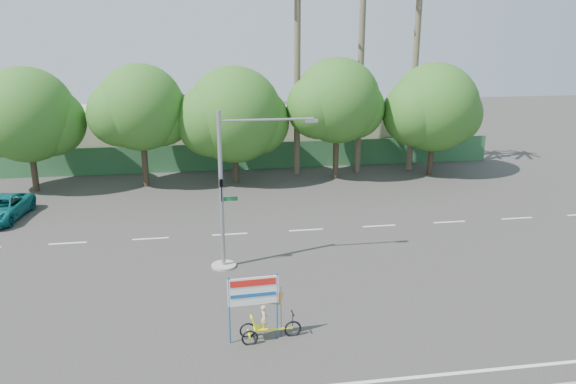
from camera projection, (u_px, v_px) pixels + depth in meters
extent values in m
plane|color=#33302D|center=(294.00, 304.00, 21.65)|extent=(120.00, 120.00, 0.00)
cube|color=#336B3D|center=(246.00, 156.00, 41.72)|extent=(38.00, 0.08, 2.00)
cube|color=beige|center=(114.00, 136.00, 44.20)|extent=(12.00, 8.00, 4.00)
cube|color=beige|center=(337.00, 132.00, 46.95)|extent=(14.00, 8.00, 3.60)
cylinder|color=#473828|center=(33.00, 164.00, 36.10)|extent=(0.40, 0.40, 3.52)
sphere|color=#25601C|center=(27.00, 115.00, 35.18)|extent=(6.00, 6.00, 6.00)
sphere|color=#25601C|center=(52.00, 122.00, 35.83)|extent=(4.32, 4.32, 4.32)
sphere|color=#25601C|center=(3.00, 121.00, 34.84)|extent=(4.56, 4.56, 4.56)
cylinder|color=#473828|center=(145.00, 159.00, 37.11)|extent=(0.40, 0.40, 3.74)
sphere|color=#25601C|center=(141.00, 107.00, 36.14)|extent=(5.60, 5.60, 5.60)
sphere|color=#25601C|center=(162.00, 115.00, 36.78)|extent=(4.03, 4.03, 4.03)
sphere|color=#25601C|center=(121.00, 114.00, 35.81)|extent=(4.26, 4.26, 4.26)
cylinder|color=#473828|center=(235.00, 159.00, 38.07)|extent=(0.40, 0.40, 3.30)
sphere|color=#25601C|center=(234.00, 115.00, 37.22)|extent=(6.40, 6.40, 6.40)
sphere|color=#25601C|center=(255.00, 121.00, 37.86)|extent=(4.61, 4.61, 4.61)
sphere|color=#25601C|center=(213.00, 120.00, 36.85)|extent=(4.86, 4.86, 4.86)
cylinder|color=#473828|center=(336.00, 151.00, 39.04)|extent=(0.40, 0.40, 3.87)
sphere|color=#25601C|center=(337.00, 100.00, 38.03)|extent=(5.80, 5.80, 5.80)
sphere|color=#25601C|center=(354.00, 108.00, 38.69)|extent=(4.18, 4.18, 4.18)
sphere|color=#25601C|center=(319.00, 107.00, 37.70)|extent=(4.41, 4.41, 4.41)
cylinder|color=#473828|center=(431.00, 151.00, 40.15)|extent=(0.40, 0.40, 3.43)
sphere|color=#25601C|center=(434.00, 107.00, 39.26)|extent=(6.20, 6.20, 6.20)
sphere|color=#25601C|center=(451.00, 114.00, 39.90)|extent=(4.46, 4.46, 4.46)
sphere|color=#25601C|center=(416.00, 113.00, 38.90)|extent=(4.71, 4.71, 4.71)
cylinder|color=#70604C|center=(361.00, 53.00, 38.88)|extent=(0.44, 0.44, 17.00)
cylinder|color=#70604C|center=(415.00, 67.00, 39.77)|extent=(0.44, 0.44, 15.00)
cylinder|color=#70604C|center=(297.00, 76.00, 38.64)|extent=(0.44, 0.44, 14.00)
cylinder|color=gray|center=(224.00, 265.00, 25.05)|extent=(1.10, 1.10, 0.10)
cylinder|color=gray|center=(221.00, 191.00, 24.06)|extent=(0.18, 0.18, 7.00)
cylinder|color=gray|center=(267.00, 120.00, 23.49)|extent=(4.00, 0.10, 0.10)
cube|color=gray|center=(311.00, 121.00, 23.81)|extent=(0.55, 0.20, 0.12)
imported|color=black|center=(221.00, 191.00, 23.83)|extent=(0.16, 0.20, 1.00)
cube|color=#14662D|center=(230.00, 199.00, 24.22)|extent=(0.70, 0.04, 0.18)
torus|color=black|center=(293.00, 329.00, 19.39)|extent=(0.61, 0.10, 0.61)
torus|color=black|center=(248.00, 330.00, 19.33)|extent=(0.57, 0.10, 0.57)
torus|color=black|center=(250.00, 338.00, 18.85)|extent=(0.57, 0.10, 0.57)
cube|color=#F3F615|center=(271.00, 330.00, 19.22)|extent=(1.54, 0.14, 0.05)
cube|color=#F3F615|center=(249.00, 334.00, 19.08)|extent=(0.08, 0.54, 0.05)
cube|color=#F3F615|center=(260.00, 328.00, 19.11)|extent=(0.47, 0.40, 0.05)
cube|color=#F3F615|center=(253.00, 322.00, 18.99)|extent=(0.22, 0.39, 0.49)
cylinder|color=black|center=(293.00, 320.00, 19.29)|extent=(0.03, 0.03, 0.50)
cube|color=black|center=(293.00, 313.00, 19.22)|extent=(0.06, 0.41, 0.04)
imported|color=#CCB284|center=(264.00, 318.00, 19.04)|extent=(0.25, 0.37, 0.97)
cylinder|color=#1656AA|center=(229.00, 311.00, 18.69)|extent=(0.05, 0.05, 2.44)
cylinder|color=#1656AA|center=(277.00, 306.00, 19.01)|extent=(0.05, 0.05, 2.44)
cube|color=white|center=(253.00, 291.00, 18.67)|extent=(1.71, 0.14, 0.99)
cube|color=red|center=(253.00, 283.00, 18.55)|extent=(1.53, 0.10, 0.23)
cube|color=#1656AA|center=(253.00, 295.00, 18.68)|extent=(1.53, 0.10, 0.13)
cylinder|color=black|center=(281.00, 312.00, 19.12)|extent=(0.02, 0.02, 1.90)
cube|color=red|center=(272.00, 298.00, 18.89)|extent=(0.80, 0.06, 0.59)
imported|color=#0F6A6D|center=(2.00, 208.00, 31.01)|extent=(2.69, 4.83, 1.28)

